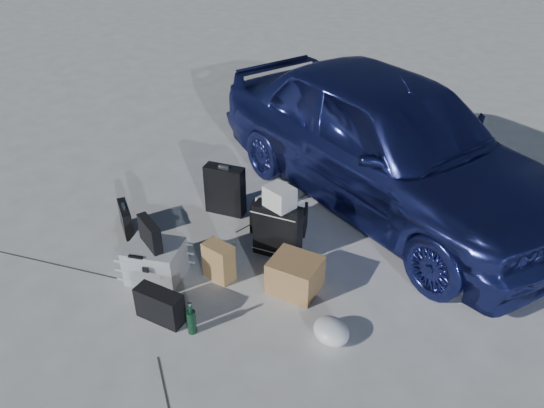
# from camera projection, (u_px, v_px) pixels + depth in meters

# --- Properties ---
(ground) EXTENTS (60.00, 60.00, 0.00)m
(ground) POSITION_uv_depth(u_px,v_px,m) (197.00, 296.00, 4.98)
(ground) COLOR beige
(ground) RESTS_ON ground
(car) EXTENTS (5.00, 3.30, 1.58)m
(car) POSITION_uv_depth(u_px,v_px,m) (386.00, 140.00, 6.03)
(car) COLOR navy
(car) RESTS_ON ground
(pelican_case) EXTENTS (0.63, 0.58, 0.37)m
(pelican_case) POSITION_uv_depth(u_px,v_px,m) (155.00, 261.00, 5.13)
(pelican_case) COLOR #989B9C
(pelican_case) RESTS_ON ground
(laptop_bag) EXTENTS (0.37, 0.21, 0.27)m
(laptop_bag) POSITION_uv_depth(u_px,v_px,m) (150.00, 234.00, 4.97)
(laptop_bag) COLOR black
(laptop_bag) RESTS_ON pelican_case
(briefcase) EXTENTS (0.39, 0.29, 0.32)m
(briefcase) POSITION_uv_depth(u_px,v_px,m) (126.00, 219.00, 5.80)
(briefcase) COLOR black
(briefcase) RESTS_ON ground
(suitcase_left) EXTENTS (0.48, 0.28, 0.59)m
(suitcase_left) POSITION_uv_depth(u_px,v_px,m) (225.00, 190.00, 6.06)
(suitcase_left) COLOR black
(suitcase_left) RESTS_ON ground
(suitcase_right) EXTENTS (0.51, 0.28, 0.58)m
(suitcase_right) POSITION_uv_depth(u_px,v_px,m) (278.00, 231.00, 5.38)
(suitcase_right) COLOR black
(suitcase_right) RESTS_ON ground
(white_carton) EXTENTS (0.31, 0.27, 0.22)m
(white_carton) POSITION_uv_depth(u_px,v_px,m) (280.00, 197.00, 5.17)
(white_carton) COLOR beige
(white_carton) RESTS_ON suitcase_right
(duffel_bag) EXTENTS (0.66, 0.50, 0.30)m
(duffel_bag) POSITION_uv_depth(u_px,v_px,m) (279.00, 218.00, 5.83)
(duffel_bag) COLOR black
(duffel_bag) RESTS_ON ground
(flat_box_white) EXTENTS (0.48, 0.39, 0.08)m
(flat_box_white) POSITION_uv_depth(u_px,v_px,m) (280.00, 203.00, 5.74)
(flat_box_white) COLOR beige
(flat_box_white) RESTS_ON duffel_bag
(flat_box_black) EXTENTS (0.28, 0.21, 0.06)m
(flat_box_black) POSITION_uv_depth(u_px,v_px,m) (279.00, 198.00, 5.69)
(flat_box_black) COLOR black
(flat_box_black) RESTS_ON flat_box_white
(kraft_bag) EXTENTS (0.30, 0.19, 0.39)m
(kraft_bag) POSITION_uv_depth(u_px,v_px,m) (219.00, 261.00, 5.11)
(kraft_bag) COLOR #9D7144
(kraft_bag) RESTS_ON ground
(cardboard_box) EXTENTS (0.50, 0.45, 0.34)m
(cardboard_box) POSITION_uv_depth(u_px,v_px,m) (295.00, 275.00, 4.98)
(cardboard_box) COLOR #935F40
(cardboard_box) RESTS_ON ground
(plastic_bag) EXTENTS (0.42, 0.40, 0.19)m
(plastic_bag) POSITION_uv_depth(u_px,v_px,m) (331.00, 331.00, 4.48)
(plastic_bag) COLOR silver
(plastic_bag) RESTS_ON ground
(messenger_bag) EXTENTS (0.46, 0.22, 0.31)m
(messenger_bag) POSITION_uv_depth(u_px,v_px,m) (160.00, 305.00, 4.65)
(messenger_bag) COLOR black
(messenger_bag) RESTS_ON ground
(green_bottle) EXTENTS (0.10, 0.10, 0.32)m
(green_bottle) POSITION_uv_depth(u_px,v_px,m) (191.00, 318.00, 4.51)
(green_bottle) COLOR black
(green_bottle) RESTS_ON ground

